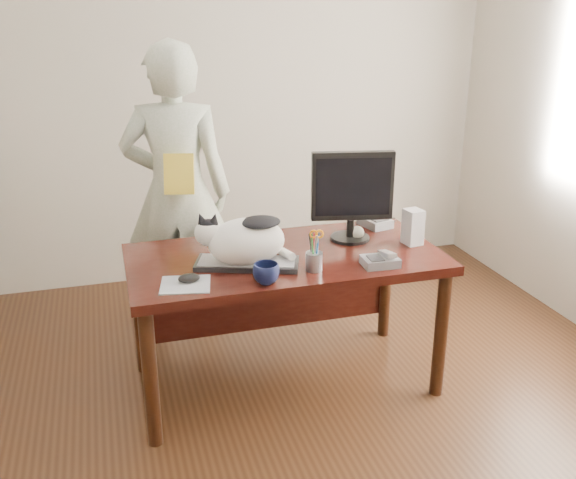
{
  "coord_description": "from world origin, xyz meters",
  "views": [
    {
      "loc": [
        -0.85,
        -2.34,
        1.96
      ],
      "look_at": [
        0.0,
        0.55,
        0.85
      ],
      "focal_mm": 40.0,
      "sensor_mm": 36.0,
      "label": 1
    }
  ],
  "objects_px": {
    "calculator": "(375,222)",
    "person": "(177,193)",
    "baseball": "(358,233)",
    "phone": "(381,260)",
    "desk": "(281,275)",
    "monitor": "(352,191)",
    "cat": "(243,239)",
    "keyboard": "(247,263)",
    "pen_cup": "(314,259)",
    "book_stack": "(235,235)",
    "mouse": "(189,278)",
    "coffee_mug": "(266,273)",
    "speaker": "(413,227)"
  },
  "relations": [
    {
      "from": "coffee_mug",
      "to": "phone",
      "type": "bearing_deg",
      "value": 4.57
    },
    {
      "from": "coffee_mug",
      "to": "person",
      "type": "bearing_deg",
      "value": 102.96
    },
    {
      "from": "calculator",
      "to": "person",
      "type": "relative_size",
      "value": 0.11
    },
    {
      "from": "monitor",
      "to": "book_stack",
      "type": "xyz_separation_m",
      "value": [
        -0.6,
        0.17,
        -0.24
      ]
    },
    {
      "from": "desk",
      "to": "keyboard",
      "type": "bearing_deg",
      "value": -142.33
    },
    {
      "from": "keyboard",
      "to": "phone",
      "type": "relative_size",
      "value": 2.98
    },
    {
      "from": "coffee_mug",
      "to": "pen_cup",
      "type": "bearing_deg",
      "value": 17.76
    },
    {
      "from": "monitor",
      "to": "book_stack",
      "type": "distance_m",
      "value": 0.67
    },
    {
      "from": "cat",
      "to": "book_stack",
      "type": "height_order",
      "value": "cat"
    },
    {
      "from": "phone",
      "to": "desk",
      "type": "bearing_deg",
      "value": 142.12
    },
    {
      "from": "coffee_mug",
      "to": "calculator",
      "type": "xyz_separation_m",
      "value": [
        0.81,
        0.6,
        -0.02
      ]
    },
    {
      "from": "keyboard",
      "to": "book_stack",
      "type": "bearing_deg",
      "value": 106.58
    },
    {
      "from": "pen_cup",
      "to": "person",
      "type": "height_order",
      "value": "person"
    },
    {
      "from": "speaker",
      "to": "book_stack",
      "type": "distance_m",
      "value": 0.95
    },
    {
      "from": "book_stack",
      "to": "coffee_mug",
      "type": "bearing_deg",
      "value": -85.39
    },
    {
      "from": "keyboard",
      "to": "cat",
      "type": "xyz_separation_m",
      "value": [
        -0.02,
        0.0,
        0.13
      ]
    },
    {
      "from": "phone",
      "to": "cat",
      "type": "bearing_deg",
      "value": 166.95
    },
    {
      "from": "book_stack",
      "to": "monitor",
      "type": "bearing_deg",
      "value": -12.9
    },
    {
      "from": "pen_cup",
      "to": "keyboard",
      "type": "bearing_deg",
      "value": 154.27
    },
    {
      "from": "pen_cup",
      "to": "speaker",
      "type": "xyz_separation_m",
      "value": [
        0.62,
        0.2,
        0.04
      ]
    },
    {
      "from": "calculator",
      "to": "person",
      "type": "xyz_separation_m",
      "value": [
        -1.07,
        0.52,
        0.12
      ]
    },
    {
      "from": "monitor",
      "to": "coffee_mug",
      "type": "height_order",
      "value": "monitor"
    },
    {
      "from": "book_stack",
      "to": "calculator",
      "type": "height_order",
      "value": "book_stack"
    },
    {
      "from": "cat",
      "to": "phone",
      "type": "relative_size",
      "value": 2.72
    },
    {
      "from": "mouse",
      "to": "person",
      "type": "height_order",
      "value": "person"
    },
    {
      "from": "cat",
      "to": "phone",
      "type": "xyz_separation_m",
      "value": [
        0.65,
        -0.18,
        -0.11
      ]
    },
    {
      "from": "desk",
      "to": "pen_cup",
      "type": "relative_size",
      "value": 7.71
    },
    {
      "from": "monitor",
      "to": "book_stack",
      "type": "height_order",
      "value": "monitor"
    },
    {
      "from": "speaker",
      "to": "cat",
      "type": "bearing_deg",
      "value": 175.15
    },
    {
      "from": "mouse",
      "to": "book_stack",
      "type": "xyz_separation_m",
      "value": [
        0.32,
        0.49,
        0.01
      ]
    },
    {
      "from": "desk",
      "to": "person",
      "type": "distance_m",
      "value": 0.9
    },
    {
      "from": "person",
      "to": "pen_cup",
      "type": "bearing_deg",
      "value": 130.59
    },
    {
      "from": "desk",
      "to": "phone",
      "type": "bearing_deg",
      "value": -40.59
    },
    {
      "from": "coffee_mug",
      "to": "book_stack",
      "type": "distance_m",
      "value": 0.59
    },
    {
      "from": "desk",
      "to": "keyboard",
      "type": "height_order",
      "value": "keyboard"
    },
    {
      "from": "baseball",
      "to": "calculator",
      "type": "xyz_separation_m",
      "value": [
        0.18,
        0.17,
        -0.01
      ]
    },
    {
      "from": "keyboard",
      "to": "baseball",
      "type": "relative_size",
      "value": 7.41
    },
    {
      "from": "mouse",
      "to": "coffee_mug",
      "type": "xyz_separation_m",
      "value": [
        0.34,
        -0.1,
        0.02
      ]
    },
    {
      "from": "calculator",
      "to": "baseball",
      "type": "bearing_deg",
      "value": -150.17
    },
    {
      "from": "mouse",
      "to": "phone",
      "type": "bearing_deg",
      "value": 7.35
    },
    {
      "from": "monitor",
      "to": "cat",
      "type": "bearing_deg",
      "value": -151.32
    },
    {
      "from": "book_stack",
      "to": "person",
      "type": "relative_size",
      "value": 0.12
    },
    {
      "from": "desk",
      "to": "pen_cup",
      "type": "height_order",
      "value": "pen_cup"
    },
    {
      "from": "desk",
      "to": "speaker",
      "type": "bearing_deg",
      "value": -9.48
    },
    {
      "from": "cat",
      "to": "phone",
      "type": "height_order",
      "value": "cat"
    },
    {
      "from": "mouse",
      "to": "baseball",
      "type": "height_order",
      "value": "baseball"
    },
    {
      "from": "baseball",
      "to": "cat",
      "type": "bearing_deg",
      "value": -163.28
    },
    {
      "from": "monitor",
      "to": "person",
      "type": "height_order",
      "value": "person"
    },
    {
      "from": "pen_cup",
      "to": "person",
      "type": "xyz_separation_m",
      "value": [
        -0.52,
        1.04,
        0.09
      ]
    },
    {
      "from": "monitor",
      "to": "keyboard",
      "type": "bearing_deg",
      "value": -150.66
    }
  ]
}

